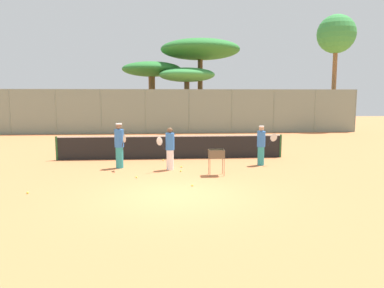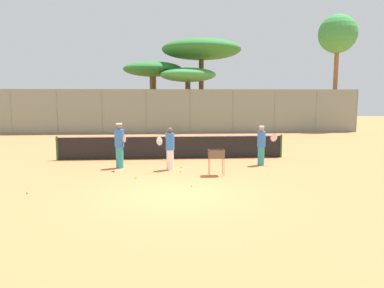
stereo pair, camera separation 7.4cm
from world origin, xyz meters
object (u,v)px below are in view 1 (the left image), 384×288
object	(u,v)px
player_red_cap	(170,148)
ball_cart	(217,156)
tennis_net	(171,147)
player_yellow_shirt	(119,145)
parked_car	(64,121)
player_white_outfit	(261,145)

from	to	relation	value
player_red_cap	ball_cart	bearing A→B (deg)	104.50
tennis_net	player_yellow_shirt	distance (m)	2.97
player_yellow_shirt	parked_car	distance (m)	19.36
player_white_outfit	parked_car	distance (m)	21.90
player_yellow_shirt	ball_cart	xyz separation A→B (m)	(3.64, -1.68, -0.22)
tennis_net	parked_car	xyz separation A→B (m)	(-8.81, 16.10, 0.10)
tennis_net	ball_cart	size ratio (longest dim) A/B	10.97
tennis_net	player_red_cap	distance (m)	2.60
tennis_net	player_red_cap	bearing A→B (deg)	-92.58
tennis_net	player_white_outfit	bearing A→B (deg)	-27.41
tennis_net	player_yellow_shirt	size ratio (longest dim) A/B	5.78
ball_cart	parked_car	xyz separation A→B (m)	(-10.35, 19.84, -0.05)
player_yellow_shirt	parked_car	world-z (taller)	player_yellow_shirt
tennis_net	player_red_cap	world-z (taller)	player_red_cap
tennis_net	ball_cart	bearing A→B (deg)	-67.65
player_red_cap	parked_car	size ratio (longest dim) A/B	0.39
player_red_cap	ball_cart	distance (m)	2.02
player_yellow_shirt	player_red_cap	bearing A→B (deg)	47.15
player_yellow_shirt	ball_cart	distance (m)	4.01
player_yellow_shirt	ball_cart	world-z (taller)	player_yellow_shirt
ball_cart	tennis_net	bearing A→B (deg)	112.35
player_white_outfit	player_red_cap	size ratio (longest dim) A/B	0.99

